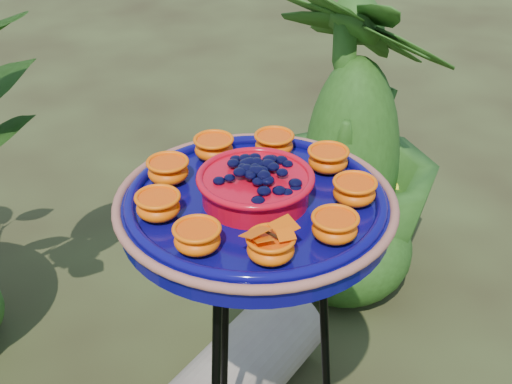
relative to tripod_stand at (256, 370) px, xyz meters
The scene contains 3 objects.
tripod_stand is the anchor object (origin of this frame).
feeder_dish 0.36m from the tripod_stand, 103.43° to the right, with size 0.47×0.47×0.10m.
shrub_back_right 0.99m from the tripod_stand, 52.13° to the left, with size 0.53×0.53×0.95m, color #234913.
Camera 1 is at (-0.21, -1.00, 1.46)m, focal length 50.00 mm.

